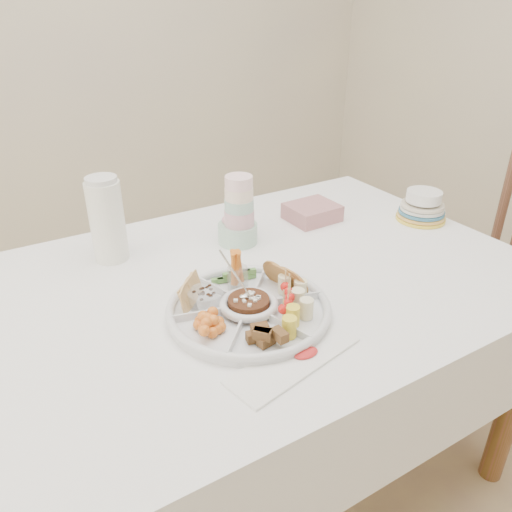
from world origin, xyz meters
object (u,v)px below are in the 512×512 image
plate_stack (423,205)px  party_tray (249,307)px  dining_table (254,385)px  thermos (107,218)px

plate_stack → party_tray: bearing=-166.6°
party_tray → plate_stack: size_ratio=2.35×
dining_table → party_tray: party_tray is taller
party_tray → thermos: 0.50m
party_tray → thermos: size_ratio=1.54×
plate_stack → dining_table: bearing=-176.7°
thermos → dining_table: bearing=-45.8°
party_tray → thermos: (-0.19, 0.45, 0.10)m
plate_stack → thermos: bearing=164.8°
dining_table → plate_stack: (0.67, 0.04, 0.43)m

